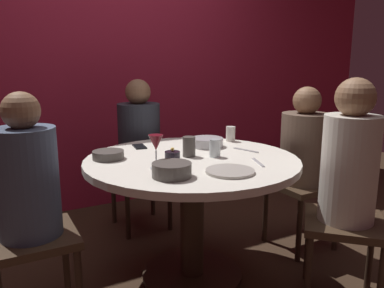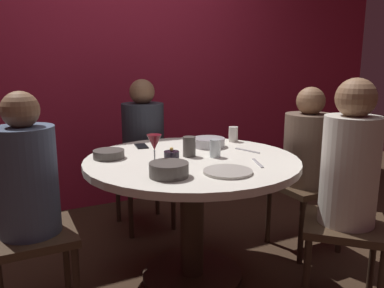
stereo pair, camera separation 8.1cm
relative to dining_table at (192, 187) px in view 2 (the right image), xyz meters
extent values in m
plane|color=#382619|center=(0.00, 0.00, -0.57)|extent=(8.00, 8.00, 0.00)
cube|color=maroon|center=(0.00, 1.50, 0.73)|extent=(6.00, 0.10, 2.60)
cylinder|color=silver|center=(0.00, 0.00, 0.15)|extent=(1.22, 1.22, 0.04)
cylinder|color=#332319|center=(0.00, 0.00, -0.22)|extent=(0.14, 0.14, 0.70)
cylinder|color=#2D2116|center=(0.00, 0.00, -0.56)|extent=(0.60, 0.60, 0.03)
cube|color=#3F2D1E|center=(-0.87, 0.00, -0.12)|extent=(0.40, 0.40, 0.04)
cylinder|color=#475670|center=(-0.87, 0.00, 0.16)|extent=(0.29, 0.29, 0.52)
sphere|color=#8C6647|center=(-0.87, 0.00, 0.49)|extent=(0.17, 0.17, 0.17)
cylinder|color=#332319|center=(-0.70, -0.17, -0.36)|extent=(0.04, 0.04, 0.43)
cylinder|color=#332319|center=(-0.70, 0.17, -0.36)|extent=(0.04, 0.04, 0.43)
cube|color=#3F2D1E|center=(0.00, 0.84, -0.12)|extent=(0.40, 0.40, 0.04)
cylinder|color=#2D333D|center=(0.00, 0.84, 0.15)|extent=(0.32, 0.32, 0.51)
sphere|color=#8C6647|center=(0.00, 0.84, 0.49)|extent=(0.19, 0.19, 0.19)
cylinder|color=#332319|center=(-0.17, 1.01, -0.36)|extent=(0.04, 0.04, 0.43)
cylinder|color=#332319|center=(-0.17, 0.67, -0.36)|extent=(0.04, 0.04, 0.43)
cylinder|color=#332319|center=(0.17, 1.01, -0.36)|extent=(0.04, 0.04, 0.43)
cylinder|color=#332319|center=(0.17, 0.67, -0.36)|extent=(0.04, 0.04, 0.43)
cube|color=#3F2D1E|center=(0.86, 0.00, -0.12)|extent=(0.40, 0.40, 0.04)
cylinder|color=brown|center=(0.86, 0.00, 0.14)|extent=(0.32, 0.32, 0.48)
sphere|color=#8C6647|center=(0.86, 0.00, 0.46)|extent=(0.19, 0.19, 0.19)
cylinder|color=#332319|center=(1.03, 0.17, -0.36)|extent=(0.04, 0.04, 0.43)
cylinder|color=#332319|center=(0.69, 0.17, -0.36)|extent=(0.04, 0.04, 0.43)
cylinder|color=#332319|center=(1.03, -0.17, -0.36)|extent=(0.04, 0.04, 0.43)
cylinder|color=#332319|center=(0.69, -0.17, -0.36)|extent=(0.04, 0.04, 0.43)
cube|color=#3F2D1E|center=(0.59, -0.59, -0.12)|extent=(0.57, 0.57, 0.04)
cylinder|color=beige|center=(0.59, -0.59, 0.17)|extent=(0.40, 0.40, 0.55)
sphere|color=#8C6647|center=(0.59, -0.59, 0.54)|extent=(0.20, 0.20, 0.20)
cylinder|color=#332319|center=(0.83, -0.59, -0.36)|extent=(0.04, 0.04, 0.43)
cylinder|color=#332319|center=(0.59, -0.35, -0.36)|extent=(0.04, 0.04, 0.43)
cylinder|color=#332319|center=(0.35, -0.59, -0.36)|extent=(0.04, 0.04, 0.43)
cylinder|color=black|center=(-0.15, -0.06, 0.21)|extent=(0.08, 0.08, 0.07)
sphere|color=#F9D159|center=(-0.15, -0.06, 0.25)|extent=(0.02, 0.02, 0.02)
cylinder|color=silver|center=(-0.27, -0.12, 0.18)|extent=(0.06, 0.06, 0.01)
cylinder|color=silver|center=(-0.27, -0.12, 0.22)|extent=(0.01, 0.01, 0.09)
cone|color=maroon|center=(-0.27, -0.12, 0.31)|extent=(0.08, 0.08, 0.08)
cylinder|color=#B2ADA3|center=(0.02, -0.35, 0.18)|extent=(0.24, 0.24, 0.01)
cube|color=black|center=(-0.16, 0.41, 0.18)|extent=(0.09, 0.15, 0.01)
cylinder|color=#B7B7BC|center=(0.22, 0.22, 0.20)|extent=(0.21, 0.21, 0.06)
cylinder|color=#4C4742|center=(-0.43, 0.20, 0.20)|extent=(0.18, 0.18, 0.05)
cylinder|color=#4C4742|center=(-0.26, -0.28, 0.21)|extent=(0.19, 0.19, 0.07)
cylinder|color=silver|center=(0.46, 0.29, 0.22)|extent=(0.06, 0.06, 0.10)
cylinder|color=#4C4742|center=(0.00, 0.04, 0.23)|extent=(0.07, 0.07, 0.12)
cylinder|color=silver|center=(0.13, -0.04, 0.22)|extent=(0.06, 0.06, 0.10)
cube|color=#B7B7BC|center=(0.38, 0.00, 0.18)|extent=(0.07, 0.18, 0.01)
cube|color=#B7B7BC|center=(0.26, -0.27, 0.18)|extent=(0.08, 0.17, 0.01)
camera|label=1|loc=(-1.01, -1.87, 0.71)|focal=35.98mm
camera|label=2|loc=(-0.94, -1.90, 0.71)|focal=35.98mm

